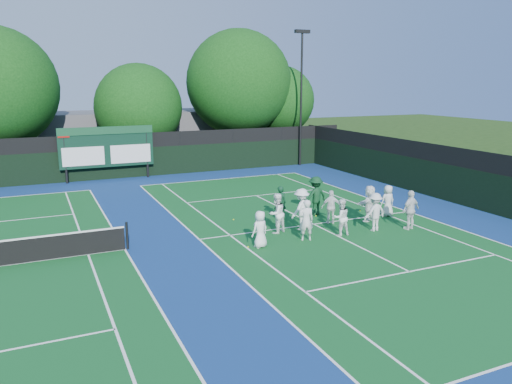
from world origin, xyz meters
name	(u,v)px	position (x,y,z in m)	size (l,w,h in m)	color
ground	(325,230)	(0.00, 0.00, 0.00)	(120.00, 120.00, 0.00)	#1E3A10
court_apron	(187,241)	(-6.00, 1.00, 0.00)	(34.00, 32.00, 0.01)	navy
near_court	(314,224)	(0.00, 1.00, 0.01)	(11.05, 23.85, 0.01)	#115320
back_fence	(122,158)	(-6.00, 16.00, 1.36)	(34.00, 0.08, 3.00)	black
divider_fence_right	(462,180)	(9.00, 1.00, 1.36)	(0.08, 32.00, 3.00)	black
scoreboard	(107,147)	(-7.01, 15.59, 2.19)	(6.00, 0.21, 3.55)	black
clubhouse	(154,135)	(-2.00, 24.00, 2.00)	(18.00, 6.00, 4.00)	#55555A
light_pole_right	(301,83)	(7.50, 15.70, 6.30)	(1.20, 0.30, 10.12)	black
tree_c	(140,109)	(-3.89, 19.58, 4.37)	(6.38, 6.38, 7.73)	black
tree_d	(240,85)	(4.12, 19.58, 6.09)	(8.30, 8.30, 10.45)	black
tree_e	(281,102)	(7.79, 19.58, 4.71)	(5.67, 5.67, 7.70)	black
tennis_ball_0	(248,247)	(-4.05, -0.78, 0.03)	(0.07, 0.07, 0.07)	#C2D819
tennis_ball_1	(316,216)	(0.79, 2.13, 0.03)	(0.07, 0.07, 0.07)	#C2D819
tennis_ball_2	(412,217)	(4.94, 0.11, 0.03)	(0.07, 0.07, 0.07)	#C2D819
tennis_ball_3	(234,220)	(-3.09, 3.16, 0.03)	(0.07, 0.07, 0.07)	#C2D819
tennis_ball_4	(303,223)	(-0.38, 1.36, 0.03)	(0.07, 0.07, 0.07)	#C2D819
tennis_ball_5	(360,211)	(3.36, 2.09, 0.03)	(0.07, 0.07, 0.07)	#C2D819
player_front_0	(260,229)	(-3.59, -0.91, 0.74)	(0.72, 0.47, 1.48)	white
player_front_1	(306,220)	(-1.51, -0.89, 0.86)	(0.63, 0.41, 1.73)	silver
player_front_2	(341,217)	(0.19, -0.88, 0.79)	(0.76, 0.60, 1.57)	white
player_front_3	(375,212)	(1.91, -0.93, 0.84)	(1.09, 0.63, 1.69)	silver
player_front_4	(411,210)	(3.47, -1.41, 0.88)	(1.03, 0.43, 1.76)	white
player_back_0	(277,213)	(-2.14, 0.54, 0.87)	(0.85, 0.66, 1.74)	white
player_back_1	(301,209)	(-0.93, 0.54, 0.92)	(1.19, 0.69, 1.85)	white
player_back_2	(331,207)	(0.79, 0.80, 0.78)	(0.92, 0.38, 1.57)	white
player_back_3	(369,203)	(2.65, 0.45, 0.85)	(1.58, 0.50, 1.70)	white
player_back_4	(388,201)	(3.99, 0.78, 0.77)	(0.75, 0.49, 1.53)	silver
coach_left	(280,203)	(-1.03, 2.41, 0.81)	(0.59, 0.39, 1.61)	#0E351F
coach_right	(316,196)	(0.91, 2.39, 0.96)	(1.24, 0.71, 1.92)	#0F381C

